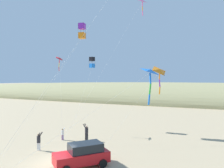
% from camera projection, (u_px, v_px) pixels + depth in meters
% --- Properties ---
extents(ground_plane, '(600.00, 600.00, 0.00)m').
position_uv_depth(ground_plane, '(57.00, 163.00, 18.49)').
color(ground_plane, tan).
extents(dune_ridge_grassy, '(28.00, 240.00, 11.93)m').
position_uv_depth(dune_ridge_grassy, '(168.00, 101.00, 68.88)').
color(dune_ridge_grassy, '#938E60').
rests_on(dune_ridge_grassy, ground_plane).
extents(parked_car, '(4.48, 4.19, 1.85)m').
position_uv_depth(parked_car, '(83.00, 155.00, 17.66)').
color(parked_car, red).
rests_on(parked_car, ground_plane).
extents(cooler_box, '(0.62, 0.42, 0.42)m').
position_uv_depth(cooler_box, '(92.00, 151.00, 20.83)').
color(cooler_box, '#1EB7C6').
rests_on(cooler_box, ground_plane).
extents(person_adult_flyer, '(0.47, 0.59, 1.91)m').
position_uv_depth(person_adult_flyer, '(86.00, 131.00, 25.09)').
color(person_adult_flyer, '#232328').
rests_on(person_adult_flyer, ground_plane).
extents(person_child_green_jacket, '(0.42, 0.54, 1.81)m').
position_uv_depth(person_child_green_jacket, '(39.00, 140.00, 21.65)').
color(person_child_green_jacket, silver).
rests_on(person_child_green_jacket, ground_plane).
extents(person_bystander_far, '(0.49, 0.51, 1.42)m').
position_uv_depth(person_bystander_far, '(63.00, 133.00, 25.35)').
color(person_bystander_far, '#8E6B9E').
rests_on(person_bystander_far, ground_plane).
extents(kite_delta_rainbow_low_near, '(11.10, 6.80, 17.93)m').
position_uv_depth(kite_delta_rainbow_low_near, '(142.00, 2.00, 30.13)').
color(kite_delta_rainbow_low_near, '#EF4C93').
rests_on(kite_delta_rainbow_low_near, ground_plane).
extents(kite_box_red_high_left, '(6.40, 0.75, 10.20)m').
position_uv_depth(kite_box_red_high_left, '(92.00, 62.00, 32.33)').
color(kite_box_red_high_left, black).
rests_on(kite_box_red_high_left, ground_plane).
extents(kite_box_long_streamer_left, '(13.28, 0.99, 14.79)m').
position_uv_depth(kite_box_long_streamer_left, '(82.00, 31.00, 31.04)').
color(kite_box_long_streamer_left, purple).
rests_on(kite_box_long_streamer_left, ground_plane).
extents(kite_delta_teal_far_right, '(10.28, 8.97, 7.78)m').
position_uv_depth(kite_delta_teal_far_right, '(150.00, 72.00, 14.23)').
color(kite_delta_teal_far_right, blue).
rests_on(kite_delta_teal_far_right, ground_plane).
extents(kite_delta_orange_high_right, '(4.95, 4.09, 10.08)m').
position_uv_depth(kite_delta_orange_high_right, '(60.00, 59.00, 30.03)').
color(kite_delta_orange_high_right, red).
rests_on(kite_delta_orange_high_right, ground_plane).
extents(kite_delta_green_low_center, '(10.96, 4.63, 8.62)m').
position_uv_depth(kite_delta_green_low_center, '(160.00, 71.00, 27.60)').
color(kite_delta_green_low_center, orange).
rests_on(kite_delta_green_low_center, ground_plane).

